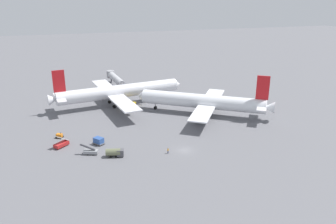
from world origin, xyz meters
The scene contains 11 objects.
ground_plane centered at (0.00, 0.00, 0.00)m, with size 600.00×600.00×0.00m, color slate.
airliner_at_gate_left centered at (-11.86, 47.17, 5.53)m, with size 54.81×47.84×16.43m.
airliner_being_pushed centered at (16.80, 27.31, 4.93)m, with size 45.63×36.42×16.15m.
pushback_tug centered at (-8.71, 44.33, 1.29)m, with size 8.08×6.48×3.03m.
gse_gpu_cart_small centered at (-34.78, 19.42, 0.79)m, with size 2.60×2.38×1.90m.
gse_belt_loader_portside centered at (-26.22, 5.19, 0.83)m, with size 5.06×2.98×3.02m.
gse_fuel_bowser_stubby centered at (-19.77, 1.64, 1.33)m, with size 5.19×2.91×2.40m.
gse_stair_truck_yellow centered at (-34.13, 12.52, 1.03)m, with size 4.68×4.50×4.06m.
gse_container_dolly_flat centered at (-23.36, 11.18, 1.17)m, with size 3.73×3.87×2.15m.
ground_crew_marshaller_foreground centered at (-5.03, -0.50, 0.85)m, with size 0.36×0.36×1.63m.
jet_bridge centered at (-9.21, 76.22, 4.09)m, with size 5.96×23.22×5.87m.
Camera 1 is at (-29.82, -85.35, 43.90)m, focal length 36.78 mm.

